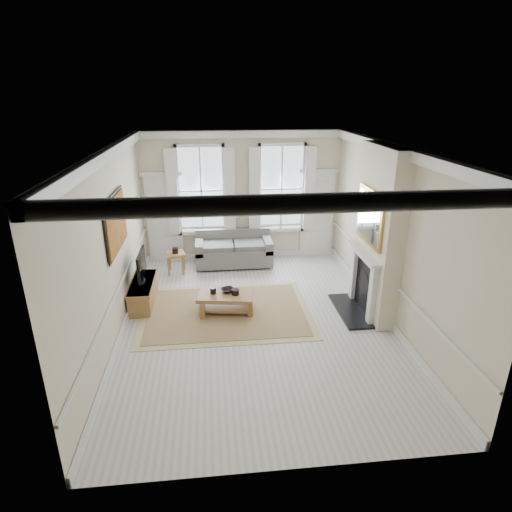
{
  "coord_description": "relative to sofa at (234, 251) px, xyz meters",
  "views": [
    {
      "loc": [
        -0.82,
        -7.45,
        4.31
      ],
      "look_at": [
        0.04,
        0.4,
        1.25
      ],
      "focal_mm": 30.0,
      "sensor_mm": 36.0,
      "label": 1
    }
  ],
  "objects": [
    {
      "name": "floor",
      "position": [
        0.27,
        -3.11,
        -0.37
      ],
      "size": [
        7.2,
        7.2,
        0.0
      ],
      "primitive_type": "plane",
      "color": "#B7B5AD",
      "rests_on": "ground"
    },
    {
      "name": "ceiling",
      "position": [
        0.27,
        -3.11,
        3.03
      ],
      "size": [
        7.2,
        7.2,
        0.0
      ],
      "primitive_type": "plane",
      "rotation": [
        3.14,
        0.0,
        0.0
      ],
      "color": "white",
      "rests_on": "back_wall"
    },
    {
      "name": "back_wall",
      "position": [
        0.27,
        0.49,
        1.33
      ],
      "size": [
        5.2,
        0.0,
        5.2
      ],
      "primitive_type": "plane",
      "rotation": [
        1.57,
        0.0,
        0.0
      ],
      "color": "beige",
      "rests_on": "floor"
    },
    {
      "name": "left_wall",
      "position": [
        -2.33,
        -3.11,
        1.33
      ],
      "size": [
        0.0,
        7.2,
        7.2
      ],
      "primitive_type": "plane",
      "rotation": [
        1.57,
        0.0,
        1.57
      ],
      "color": "beige",
      "rests_on": "floor"
    },
    {
      "name": "right_wall",
      "position": [
        2.87,
        -3.11,
        1.33
      ],
      "size": [
        0.0,
        7.2,
        7.2
      ],
      "primitive_type": "plane",
      "rotation": [
        1.57,
        0.0,
        -1.57
      ],
      "color": "beige",
      "rests_on": "floor"
    },
    {
      "name": "window_left",
      "position": [
        -0.78,
        0.44,
        1.53
      ],
      "size": [
        1.26,
        0.2,
        2.2
      ],
      "primitive_type": null,
      "color": "#B2BCC6",
      "rests_on": "back_wall"
    },
    {
      "name": "window_right",
      "position": [
        1.32,
        0.44,
        1.53
      ],
      "size": [
        1.26,
        0.2,
        2.2
      ],
      "primitive_type": null,
      "color": "#B2BCC6",
      "rests_on": "back_wall"
    },
    {
      "name": "door_left",
      "position": [
        -1.78,
        0.45,
        0.78
      ],
      "size": [
        0.9,
        0.08,
        2.3
      ],
      "primitive_type": "cube",
      "color": "silver",
      "rests_on": "floor"
    },
    {
      "name": "door_right",
      "position": [
        2.32,
        0.45,
        0.78
      ],
      "size": [
        0.9,
        0.08,
        2.3
      ],
      "primitive_type": "cube",
      "color": "silver",
      "rests_on": "floor"
    },
    {
      "name": "painting",
      "position": [
        -2.29,
        -2.81,
        1.68
      ],
      "size": [
        0.05,
        1.66,
        1.06
      ],
      "primitive_type": "cube",
      "color": "#AB6E1D",
      "rests_on": "left_wall"
    },
    {
      "name": "chimney_breast",
      "position": [
        2.69,
        -2.91,
        1.33
      ],
      "size": [
        0.35,
        1.7,
        3.38
      ],
      "primitive_type": "cube",
      "color": "beige",
      "rests_on": "floor"
    },
    {
      "name": "hearth",
      "position": [
        2.27,
        -2.91,
        -0.34
      ],
      "size": [
        0.55,
        1.5,
        0.05
      ],
      "primitive_type": "cube",
      "color": "black",
      "rests_on": "floor"
    },
    {
      "name": "fireplace",
      "position": [
        2.47,
        -2.91,
        0.36
      ],
      "size": [
        0.21,
        1.45,
        1.33
      ],
      "color": "silver",
      "rests_on": "floor"
    },
    {
      "name": "mirror",
      "position": [
        2.48,
        -2.91,
        1.68
      ],
      "size": [
        0.06,
        1.26,
        1.06
      ],
      "primitive_type": "cube",
      "color": "#BD8E34",
      "rests_on": "chimney_breast"
    },
    {
      "name": "sofa",
      "position": [
        0.0,
        0.0,
        0.0
      ],
      "size": [
        1.98,
        0.96,
        0.89
      ],
      "color": "#555553",
      "rests_on": "floor"
    },
    {
      "name": "side_table",
      "position": [
        -1.47,
        -0.42,
        0.05
      ],
      "size": [
        0.53,
        0.53,
        0.53
      ],
      "rotation": [
        0.0,
        0.0,
        0.26
      ],
      "color": "brown",
      "rests_on": "floor"
    },
    {
      "name": "rug",
      "position": [
        -0.32,
        -2.65,
        -0.36
      ],
      "size": [
        3.5,
        2.6,
        0.02
      ],
      "primitive_type": "cube",
      "color": "#95754C",
      "rests_on": "floor"
    },
    {
      "name": "coffee_table",
      "position": [
        -0.32,
        -2.65,
        -0.03
      ],
      "size": [
        1.21,
        0.83,
        0.42
      ],
      "rotation": [
        0.0,
        0.0,
        -0.16
      ],
      "color": "brown",
      "rests_on": "rug"
    },
    {
      "name": "ceramic_pot_a",
      "position": [
        -0.57,
        -2.6,
        0.12
      ],
      "size": [
        0.13,
        0.13,
        0.13
      ],
      "primitive_type": "cylinder",
      "color": "black",
      "rests_on": "coffee_table"
    },
    {
      "name": "ceramic_pot_b",
      "position": [
        -0.12,
        -2.7,
        0.11
      ],
      "size": [
        0.16,
        0.16,
        0.11
      ],
      "primitive_type": "cylinder",
      "color": "black",
      "rests_on": "coffee_table"
    },
    {
      "name": "bowl",
      "position": [
        -0.27,
        -2.55,
        0.09
      ],
      "size": [
        0.36,
        0.36,
        0.07
      ],
      "primitive_type": "imported",
      "rotation": [
        0.0,
        0.0,
        0.39
      ],
      "color": "black",
      "rests_on": "coffee_table"
    },
    {
      "name": "tv_stand",
      "position": [
        -2.07,
        -2.05,
        -0.12
      ],
      "size": [
        0.45,
        1.4,
        0.5
      ],
      "primitive_type": "cube",
      "color": "brown",
      "rests_on": "floor"
    },
    {
      "name": "tv",
      "position": [
        -2.05,
        -2.05,
        0.52
      ],
      "size": [
        0.08,
        0.9,
        0.68
      ],
      "color": "black",
      "rests_on": "tv_stand"
    }
  ]
}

